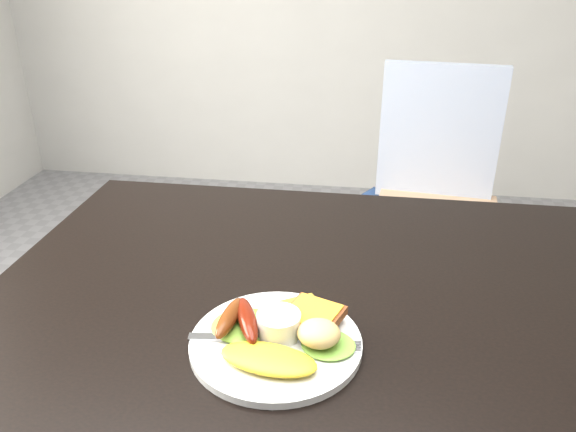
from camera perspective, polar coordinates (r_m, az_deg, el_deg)
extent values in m
cube|color=black|center=(0.97, 5.58, -8.24)|extent=(1.20, 0.80, 0.04)
cube|color=tan|center=(1.93, 14.78, -0.38)|extent=(0.44, 0.44, 0.05)
imported|color=navy|center=(1.54, 16.26, 8.38)|extent=(0.62, 0.43, 1.68)
cylinder|color=white|center=(0.83, -1.25, -12.77)|extent=(0.25, 0.25, 0.01)
ellipsoid|color=olive|center=(0.85, -4.54, -10.98)|extent=(0.12, 0.12, 0.01)
ellipsoid|color=#64A02E|center=(0.81, 4.14, -12.94)|extent=(0.08, 0.07, 0.01)
ellipsoid|color=yellow|center=(0.78, -1.99, -14.31)|extent=(0.14, 0.08, 0.02)
ellipsoid|color=brown|center=(0.84, -5.99, -10.22)|extent=(0.03, 0.10, 0.02)
ellipsoid|color=#66170A|center=(0.83, -4.16, -10.46)|extent=(0.06, 0.11, 0.03)
cylinder|color=white|center=(0.82, -0.94, -11.03)|extent=(0.07, 0.07, 0.04)
cube|color=olive|center=(0.87, 1.34, -9.78)|extent=(0.09, 0.09, 0.01)
cube|color=brown|center=(0.84, 2.49, -10.14)|extent=(0.10, 0.10, 0.01)
ellipsoid|color=beige|center=(0.80, 3.16, -11.82)|extent=(0.07, 0.06, 0.03)
cube|color=#ADAFB7|center=(0.83, -3.66, -12.24)|extent=(0.18, 0.04, 0.00)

